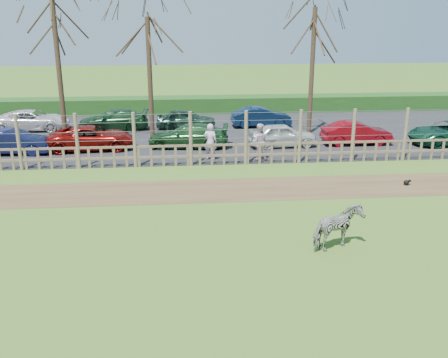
{
  "coord_description": "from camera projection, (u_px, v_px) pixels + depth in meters",
  "views": [
    {
      "loc": [
        -0.49,
        -13.89,
        6.42
      ],
      "look_at": [
        1.0,
        2.5,
        1.1
      ],
      "focal_mm": 40.0,
      "sensor_mm": 36.0,
      "label": 1
    }
  ],
  "objects": [
    {
      "name": "tree_mid",
      "position": [
        149.0,
        49.0,
        26.31
      ],
      "size": [
        4.8,
        4.8,
        6.83
      ],
      "color": "#3D2B1E",
      "rests_on": "ground"
    },
    {
      "name": "car_11",
      "position": [
        261.0,
        117.0,
        30.64
      ],
      "size": [
        3.71,
        1.47,
        1.2
      ],
      "primitive_type": "imported",
      "rotation": [
        0.0,
        0.0,
        1.63
      ],
      "color": "#0E2442",
      "rests_on": "asphalt"
    },
    {
      "name": "car_3",
      "position": [
        188.0,
        136.0,
        25.73
      ],
      "size": [
        4.32,
        2.21,
        1.2
      ],
      "primitive_type": "imported",
      "rotation": [
        0.0,
        0.0,
        4.58
      ],
      "color": "#205225",
      "rests_on": "asphalt"
    },
    {
      "name": "asphalt",
      "position": [
        188.0,
        134.0,
        28.92
      ],
      "size": [
        44.0,
        13.0,
        0.04
      ],
      "primitive_type": "cube",
      "color": "#232326",
      "rests_on": "ground"
    },
    {
      "name": "zebra",
      "position": [
        338.0,
        228.0,
        14.37
      ],
      "size": [
        1.7,
        1.35,
        1.31
      ],
      "primitive_type": "imported",
      "rotation": [
        0.0,
        0.0,
        2.06
      ],
      "color": "gray",
      "rests_on": "ground"
    },
    {
      "name": "fence",
      "position": [
        191.0,
        149.0,
        22.51
      ],
      "size": [
        30.16,
        0.16,
        2.5
      ],
      "color": "brown",
      "rests_on": "ground"
    },
    {
      "name": "car_2",
      "position": [
        92.0,
        138.0,
        25.3
      ],
      "size": [
        4.46,
        2.31,
        1.2
      ],
      "primitive_type": "imported",
      "rotation": [
        0.0,
        0.0,
        1.65
      ],
      "color": "maroon",
      "rests_on": "asphalt"
    },
    {
      "name": "hedge",
      "position": [
        186.0,
        105.0,
        35.39
      ],
      "size": [
        46.0,
        2.0,
        1.1
      ],
      "primitive_type": "cube",
      "color": "#1E4716",
      "rests_on": "ground"
    },
    {
      "name": "dirt_strip",
      "position": [
        194.0,
        191.0,
        19.44
      ],
      "size": [
        34.0,
        2.8,
        0.01
      ],
      "primitive_type": "cube",
      "color": "brown",
      "rests_on": "ground"
    },
    {
      "name": "car_8",
      "position": [
        32.0,
        120.0,
        29.64
      ],
      "size": [
        4.34,
        2.04,
        1.2
      ],
      "primitive_type": "imported",
      "rotation": [
        0.0,
        0.0,
        1.58
      ],
      "color": "white",
      "rests_on": "asphalt"
    },
    {
      "name": "car_1",
      "position": [
        13.0,
        142.0,
        24.45
      ],
      "size": [
        3.68,
        1.38,
        1.2
      ],
      "primitive_type": "imported",
      "rotation": [
        0.0,
        0.0,
        1.54
      ],
      "color": "#141844",
      "rests_on": "asphalt"
    },
    {
      "name": "car_10",
      "position": [
        186.0,
        119.0,
        29.92
      ],
      "size": [
        3.61,
        1.66,
        1.2
      ],
      "primitive_type": "imported",
      "rotation": [
        0.0,
        0.0,
        1.5
      ],
      "color": "#244532",
      "rests_on": "asphalt"
    },
    {
      "name": "visitor_a",
      "position": [
        210.0,
        142.0,
        23.36
      ],
      "size": [
        0.73,
        0.6,
        1.72
      ],
      "primitive_type": "imported",
      "rotation": [
        0.0,
        0.0,
        2.81
      ],
      "color": "silver",
      "rests_on": "asphalt"
    },
    {
      "name": "car_4",
      "position": [
        282.0,
        135.0,
        25.87
      ],
      "size": [
        3.62,
        1.69,
        1.2
      ],
      "primitive_type": "imported",
      "rotation": [
        0.0,
        0.0,
        1.65
      ],
      "color": "silver",
      "rests_on": "asphalt"
    },
    {
      "name": "tree_right",
      "position": [
        313.0,
        41.0,
        27.44
      ],
      "size": [
        4.8,
        4.8,
        7.35
      ],
      "color": "#3D2B1E",
      "rests_on": "ground"
    },
    {
      "name": "car_9",
      "position": [
        113.0,
        120.0,
        29.69
      ],
      "size": [
        4.18,
        1.79,
        1.2
      ],
      "primitive_type": "imported",
      "rotation": [
        0.0,
        0.0,
        4.69
      ],
      "color": "#1B4322",
      "rests_on": "asphalt"
    },
    {
      "name": "car_5",
      "position": [
        356.0,
        133.0,
        26.34
      ],
      "size": [
        3.64,
        1.27,
        1.2
      ],
      "primitive_type": "imported",
      "rotation": [
        0.0,
        0.0,
        1.57
      ],
      "color": "maroon",
      "rests_on": "asphalt"
    },
    {
      "name": "crow",
      "position": [
        407.0,
        182.0,
        20.06
      ],
      "size": [
        0.3,
        0.22,
        0.24
      ],
      "color": "black",
      "rests_on": "ground"
    },
    {
      "name": "visitor_b",
      "position": [
        259.0,
        142.0,
        23.33
      ],
      "size": [
        0.87,
        0.7,
        1.72
      ],
      "primitive_type": "imported",
      "rotation": [
        0.0,
        0.0,
        3.09
      ],
      "color": "silver",
      "rests_on": "asphalt"
    },
    {
      "name": "tree_left",
      "position": [
        55.0,
        35.0,
        24.74
      ],
      "size": [
        4.8,
        4.8,
        7.88
      ],
      "color": "#3D2B1E",
      "rests_on": "ground"
    },
    {
      "name": "ground",
      "position": [
        199.0,
        239.0,
        15.18
      ],
      "size": [
        120.0,
        120.0,
        0.0
      ],
      "primitive_type": "plane",
      "color": "olive",
      "rests_on": "ground"
    }
  ]
}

